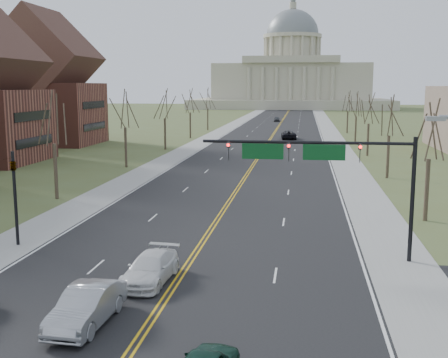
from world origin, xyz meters
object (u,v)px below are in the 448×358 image
(car_sb_inner_lead, at_px, (87,306))
(car_sb_inner_second, at_px, (150,268))
(signal_mast, at_px, (323,161))
(car_far_sb, at_px, (277,119))
(signal_left, at_px, (15,188))
(car_far_nb, at_px, (289,135))

(car_sb_inner_lead, bearing_deg, car_sb_inner_second, 80.21)
(signal_mast, relative_size, car_far_sb, 2.95)
(signal_mast, xyz_separation_m, car_far_sb, (-8.84, 128.84, -5.05))
(signal_left, relative_size, car_far_nb, 1.02)
(car_sb_inner_second, relative_size, car_far_sb, 1.22)
(car_far_nb, bearing_deg, car_far_sb, -89.31)
(signal_left, relative_size, car_sb_inner_lead, 1.21)
(car_far_sb, bearing_deg, car_sb_inner_second, -92.94)
(signal_mast, relative_size, car_sb_inner_second, 2.43)
(car_sb_inner_lead, xyz_separation_m, car_sb_inner_second, (1.24, 5.50, -0.09))
(signal_mast, height_order, car_sb_inner_lead, signal_mast)
(signal_left, bearing_deg, signal_mast, -0.00)
(car_sb_inner_second, height_order, car_far_nb, car_far_nb)
(car_sb_inner_lead, relative_size, car_far_sb, 1.21)
(signal_mast, height_order, car_far_sb, signal_mast)
(car_sb_inner_lead, distance_m, car_sb_inner_second, 5.64)
(car_far_nb, bearing_deg, car_sb_inner_lead, 81.49)
(car_far_nb, bearing_deg, signal_left, 74.24)
(signal_left, height_order, car_sb_inner_second, signal_left)
(signal_mast, xyz_separation_m, car_sb_inner_lead, (-10.00, -10.92, -4.93))
(car_far_sb, bearing_deg, signal_mast, -89.05)
(signal_mast, bearing_deg, car_far_sb, 93.93)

